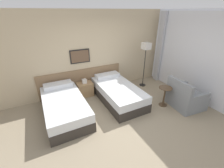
# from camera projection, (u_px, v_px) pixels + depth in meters

# --- Properties ---
(ground_plane) EXTENTS (16.00, 16.00, 0.00)m
(ground_plane) POSITION_uv_depth(u_px,v_px,m) (128.00, 121.00, 4.00)
(ground_plane) COLOR gray
(wall_headboard) EXTENTS (10.00, 0.10, 2.70)m
(wall_headboard) POSITION_uv_depth(u_px,v_px,m) (95.00, 55.00, 5.11)
(wall_headboard) COLOR #C6B28E
(wall_headboard) RESTS_ON ground_plane
(wall_window) EXTENTS (0.21, 4.60, 2.70)m
(wall_window) POSITION_uv_depth(u_px,v_px,m) (207.00, 60.00, 4.39)
(wall_window) COLOR white
(wall_window) RESTS_ON ground_plane
(bed_near_door) EXTENTS (1.05, 2.04, 0.65)m
(bed_near_door) POSITION_uv_depth(u_px,v_px,m) (64.00, 106.00, 4.13)
(bed_near_door) COLOR #332D28
(bed_near_door) RESTS_ON ground_plane
(bed_near_window) EXTENTS (1.05, 2.04, 0.65)m
(bed_near_window) POSITION_uv_depth(u_px,v_px,m) (118.00, 93.00, 4.82)
(bed_near_window) COLOR #332D28
(bed_near_window) RESTS_ON ground_plane
(nightstand) EXTENTS (0.51, 0.38, 0.60)m
(nightstand) POSITION_uv_depth(u_px,v_px,m) (85.00, 89.00, 5.11)
(nightstand) COLOR #9E7A51
(nightstand) RESTS_ON ground_plane
(floor_lamp) EXTENTS (0.26, 0.26, 1.65)m
(floor_lamp) POSITION_uv_depth(u_px,v_px,m) (146.00, 50.00, 5.29)
(floor_lamp) COLOR black
(floor_lamp) RESTS_ON ground_plane
(side_table) EXTENTS (0.38, 0.38, 0.61)m
(side_table) POSITION_uv_depth(u_px,v_px,m) (165.00, 93.00, 4.48)
(side_table) COLOR brown
(side_table) RESTS_ON ground_plane
(armchair) EXTENTS (0.92, 0.98, 0.90)m
(armchair) POSITION_uv_depth(u_px,v_px,m) (185.00, 98.00, 4.50)
(armchair) COLOR gray
(armchair) RESTS_ON ground_plane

